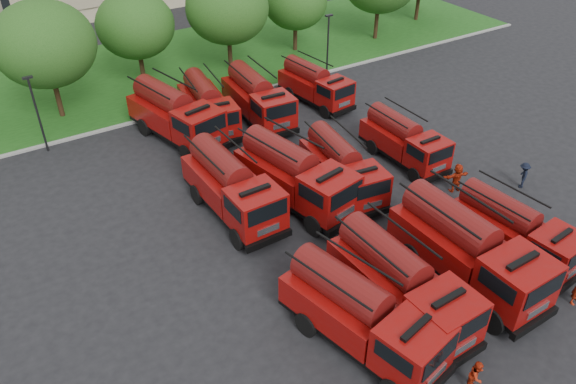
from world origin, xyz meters
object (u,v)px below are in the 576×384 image
(fire_truck_1, at_px, (400,283))
(firefighter_2, at_px, (570,276))
(fire_truck_11, at_px, (315,85))
(fire_truck_6, at_px, (342,168))
(fire_truck_8, at_px, (175,115))
(firefighter_0, at_px, (574,302))
(fire_truck_5, at_px, (295,176))
(fire_truck_0, at_px, (361,315))
(firefighter_4, at_px, (322,232))
(fire_truck_7, at_px, (404,140))
(fire_truck_9, at_px, (208,106))
(fire_truck_4, at_px, (232,187))
(fire_truck_10, at_px, (258,98))
(fire_truck_2, at_px, (467,249))
(fire_truck_3, at_px, (514,230))
(firefighter_5, at_px, (454,191))
(firefighter_3, at_px, (520,187))

(fire_truck_1, relative_size, firefighter_2, 4.01)
(fire_truck_11, relative_size, firefighter_2, 3.51)
(fire_truck_11, xyz_separation_m, firefighter_2, (-0.15, -21.85, -1.46))
(firefighter_2, bearing_deg, fire_truck_6, 24.50)
(firefighter_2, bearing_deg, fire_truck_8, 26.73)
(firefighter_0, bearing_deg, fire_truck_1, 147.19)
(fire_truck_5, relative_size, fire_truck_6, 1.16)
(firefighter_0, distance_m, firefighter_2, 1.78)
(fire_truck_0, distance_m, firefighter_4, 7.59)
(fire_truck_6, height_order, fire_truck_7, fire_truck_6)
(fire_truck_6, xyz_separation_m, fire_truck_9, (-3.16, 10.97, 0.06))
(fire_truck_1, bearing_deg, fire_truck_7, 46.09)
(firefighter_0, relative_size, firefighter_4, 1.05)
(fire_truck_9, bearing_deg, firefighter_4, -82.03)
(fire_truck_4, height_order, fire_truck_10, fire_truck_4)
(fire_truck_2, height_order, fire_truck_4, fire_truck_2)
(firefighter_2, bearing_deg, fire_truck_3, 26.23)
(fire_truck_0, xyz_separation_m, fire_truck_3, (9.78, 0.49, -0.19))
(fire_truck_8, relative_size, firefighter_5, 4.60)
(fire_truck_4, height_order, fire_truck_8, fire_truck_8)
(fire_truck_4, xyz_separation_m, firefighter_3, (15.40, -6.67, -1.72))
(fire_truck_1, bearing_deg, fire_truck_8, 94.65)
(fire_truck_11, height_order, firefighter_5, fire_truck_11)
(fire_truck_3, distance_m, firefighter_3, 6.63)
(fire_truck_5, height_order, firefighter_0, fire_truck_5)
(fire_truck_5, xyz_separation_m, fire_truck_9, (-0.26, 10.51, -0.16))
(fire_truck_0, height_order, firefighter_3, fire_truck_0)
(fire_truck_9, relative_size, firefighter_4, 3.96)
(fire_truck_6, height_order, firefighter_2, fire_truck_6)
(firefighter_4, distance_m, firefighter_5, 8.73)
(fire_truck_4, bearing_deg, fire_truck_9, 70.67)
(fire_truck_0, xyz_separation_m, fire_truck_5, (3.13, 9.84, 0.08))
(firefighter_3, bearing_deg, fire_truck_11, -116.84)
(fire_truck_11, bearing_deg, firefighter_2, -97.40)
(fire_truck_0, distance_m, firefighter_0, 10.39)
(fire_truck_3, bearing_deg, fire_truck_5, 120.10)
(firefighter_5, bearing_deg, fire_truck_0, 40.90)
(fire_truck_10, height_order, firefighter_2, fire_truck_10)
(fire_truck_4, distance_m, firefighter_0, 17.36)
(fire_truck_8, height_order, firefighter_5, fire_truck_8)
(fire_truck_11, relative_size, firefighter_3, 4.09)
(fire_truck_0, height_order, fire_truck_1, fire_truck_1)
(fire_truck_8, bearing_deg, fire_truck_2, -85.34)
(fire_truck_6, distance_m, fire_truck_9, 11.41)
(fire_truck_4, height_order, fire_truck_7, fire_truck_4)
(fire_truck_1, bearing_deg, firefighter_0, -29.67)
(fire_truck_0, bearing_deg, fire_truck_8, 76.58)
(fire_truck_5, bearing_deg, fire_truck_4, 154.22)
(fire_truck_2, relative_size, fire_truck_5, 1.00)
(fire_truck_8, xyz_separation_m, fire_truck_10, (5.87, -0.51, -0.11))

